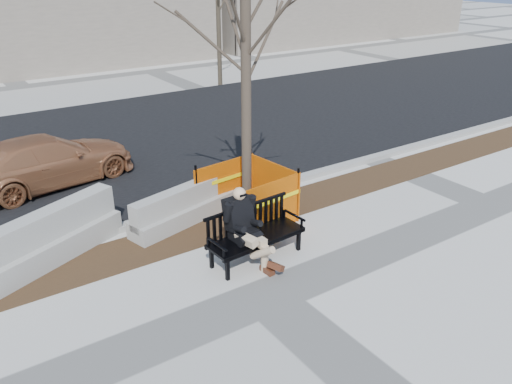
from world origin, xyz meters
TOP-DOWN VIEW (x-y plane):
  - ground at (0.00, 0.00)m, footprint 120.00×120.00m
  - mulch_strip at (0.00, 2.60)m, footprint 40.00×1.20m
  - asphalt_street at (0.00, 8.80)m, footprint 60.00×10.40m
  - curb at (0.00, 3.55)m, footprint 60.00×0.25m
  - bench at (0.54, 1.07)m, footprint 1.94×0.81m
  - seated_man at (0.28, 1.11)m, footprint 0.70×1.09m
  - tree_fence at (1.28, 2.51)m, footprint 2.67×2.67m
  - sedan at (-1.69, 6.84)m, footprint 4.46×2.45m
  - jersey_barrier_left at (-2.84, 3.08)m, footprint 3.41×2.03m
  - jersey_barrier_right at (0.25, 3.18)m, footprint 2.86×1.24m
  - far_tree_right at (7.44, 14.06)m, footprint 2.48×2.48m

SIDE VIEW (x-z plane):
  - ground at x=0.00m, z-range 0.00..0.00m
  - bench at x=0.54m, z-range -0.51..0.51m
  - seated_man at x=0.28m, z-range -0.73..0.73m
  - tree_fence at x=1.28m, z-range -3.00..3.00m
  - sedan at x=-1.69m, z-range -0.61..0.61m
  - jersey_barrier_left at x=-2.84m, z-range -0.49..0.49m
  - jersey_barrier_right at x=0.25m, z-range -0.40..0.40m
  - far_tree_right at x=7.44m, z-range -2.90..2.90m
  - asphalt_street at x=0.00m, z-range 0.00..0.01m
  - mulch_strip at x=0.00m, z-range -0.01..0.01m
  - curb at x=0.00m, z-range 0.00..0.12m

